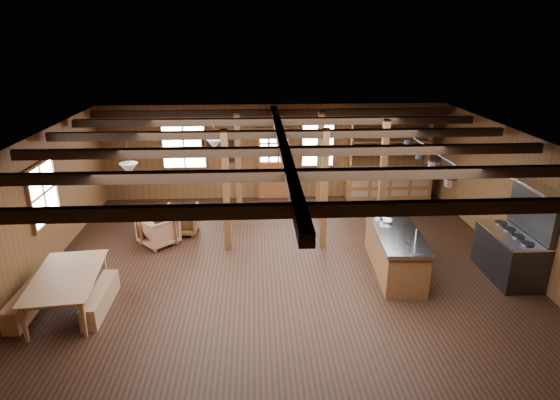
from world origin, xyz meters
The scene contains 22 objects.
room centered at (0.00, 0.00, 1.40)m, with size 10.04×9.04×2.84m.
ceiling_joists centered at (0.00, 0.18, 2.68)m, with size 9.80×8.82×0.18m.
timber_posts centered at (0.52, 2.08, 1.40)m, with size 3.95×2.35×2.80m.
back_door centered at (0.00, 4.45, 0.88)m, with size 1.02×0.08×2.15m.
window_back_left centered at (-2.60, 4.46, 1.60)m, with size 1.32×0.06×1.32m.
window_back_right centered at (1.30, 4.46, 1.60)m, with size 1.02×0.06×1.32m.
window_left centered at (-4.96, 0.50, 1.60)m, with size 0.14×1.24×1.32m.
notice_boards centered at (-1.50, 4.46, 1.64)m, with size 1.08×0.03×0.90m.
back_counter centered at (3.40, 4.20, 0.60)m, with size 2.55×0.60×2.45m.
pendant_lamps centered at (-2.25, 1.00, 2.25)m, with size 1.86×2.36×0.66m.
pot_rack centered at (2.99, 0.17, 2.28)m, with size 0.40×3.00×0.44m.
kitchen_island centered at (2.34, -0.21, 0.48)m, with size 1.03×2.55×1.20m.
step_stool centered at (2.40, 0.84, 0.18)m, with size 0.41×0.29×0.37m, color brown.
commercial_range centered at (4.65, -0.60, 0.65)m, with size 0.84×1.64×2.02m.
dining_table centered at (-3.90, -1.38, 0.35)m, with size 1.98×1.10×0.70m, color #9C6B47.
bench_wall centered at (-4.65, -1.38, 0.21)m, with size 0.29×1.56×0.43m, color brown.
bench_aisle centered at (-3.39, -1.38, 0.20)m, with size 0.27×1.46×0.40m, color brown.
armchair_a centered at (-2.84, 1.56, 0.39)m, with size 0.83×0.86×0.78m, color brown.
armchair_b centered at (-2.40, 1.96, 0.36)m, with size 0.76×0.79×0.72m, color brown.
armchair_c centered at (-2.84, 1.31, 0.36)m, with size 0.76×0.78×0.71m, color #8E5E40.
counter_pot centered at (2.29, 0.79, 1.04)m, with size 0.32×0.32×0.19m, color silver.
bowl centered at (2.21, 0.14, 0.97)m, with size 0.26×0.26×0.06m, color silver.
Camera 1 is at (-0.53, -8.90, 4.79)m, focal length 30.00 mm.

